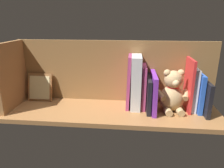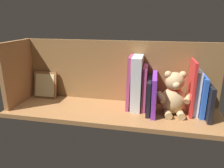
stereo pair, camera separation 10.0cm
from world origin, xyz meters
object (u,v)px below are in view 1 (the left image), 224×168
Objects in this scene: teddy_bear at (172,93)px; dictionary_thick_white at (136,82)px; picture_frame_leaning at (40,87)px; book_0 at (204,96)px.

dictionary_thick_white is (17.80, -2.71, 4.14)cm from teddy_bear.
teddy_bear reaches higher than picture_frame_leaning.
book_0 reaches higher than picture_frame_leaning.
teddy_bear is 0.78× the size of dictionary_thick_white.
teddy_bear is 70.94cm from picture_frame_leaning.
picture_frame_leaning is (70.56, -7.13, -1.82)cm from teddy_bear.
dictionary_thick_white is 53.27cm from picture_frame_leaning.
picture_frame_leaning is (85.60, -6.68, -0.63)cm from book_0.
dictionary_thick_white is at bearing 175.21° from picture_frame_leaning.
dictionary_thick_white reaches higher than book_0.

